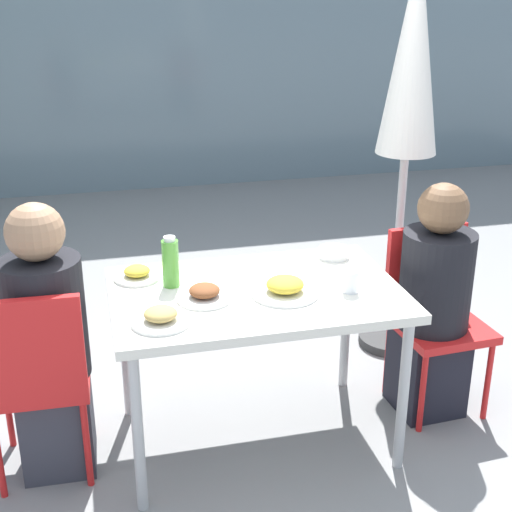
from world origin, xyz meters
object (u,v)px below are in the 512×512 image
object	(u,v)px
chair_left	(36,371)
bottle	(171,263)
person_left	(49,348)
chair_right	(433,305)
salad_bowl	(334,253)
person_right	(433,307)
closed_umbrella	(411,75)
drinking_cup	(351,281)

from	to	relation	value
chair_left	bottle	size ratio (longest dim) A/B	3.93
person_left	chair_right	xyz separation A→B (m)	(1.74, 0.11, -0.06)
bottle	salad_bowl	bearing A→B (deg)	10.56
chair_left	person_right	xyz separation A→B (m)	(1.75, 0.10, 0.03)
chair_left	closed_umbrella	xyz separation A→B (m)	(1.85, 0.73, 0.99)
chair_left	person_left	bearing A→B (deg)	58.10
person_right	closed_umbrella	world-z (taller)	closed_umbrella
chair_right	drinking_cup	size ratio (longest dim) A/B	9.21
chair_left	chair_right	world-z (taller)	same
chair_right	bottle	size ratio (longest dim) A/B	3.93
salad_bowl	drinking_cup	bearing A→B (deg)	-99.52
closed_umbrella	bottle	world-z (taller)	closed_umbrella
drinking_cup	salad_bowl	world-z (taller)	drinking_cup
person_left	chair_right	distance (m)	1.75
person_left	person_right	xyz separation A→B (m)	(1.70, 0.02, -0.03)
bottle	drinking_cup	xyz separation A→B (m)	(0.71, -0.24, -0.06)
closed_umbrella	person_left	bearing A→B (deg)	-160.08
closed_umbrella	person_right	bearing A→B (deg)	-99.38
person_right	salad_bowl	bearing A→B (deg)	-30.91
person_right	drinking_cup	size ratio (longest dim) A/B	11.98
closed_umbrella	bottle	bearing A→B (deg)	-156.57
chair_left	bottle	world-z (taller)	bottle
chair_left	person_right	size ratio (longest dim) A/B	0.77
drinking_cup	person_right	bearing A→B (deg)	19.10
person_left	closed_umbrella	bearing A→B (deg)	21.79
chair_left	person_left	size ratio (longest dim) A/B	0.74
person_left	drinking_cup	world-z (taller)	person_left
person_left	closed_umbrella	world-z (taller)	closed_umbrella
closed_umbrella	bottle	size ratio (longest dim) A/B	9.63
bottle	salad_bowl	size ratio (longest dim) A/B	1.55
chair_right	person_left	bearing A→B (deg)	0.05
person_left	salad_bowl	distance (m)	1.32
chair_right	drinking_cup	xyz separation A→B (m)	(-0.52, -0.25, 0.28)
person_left	salad_bowl	size ratio (longest dim) A/B	8.25
closed_umbrella	salad_bowl	size ratio (longest dim) A/B	14.95
person_right	drinking_cup	bearing A→B (deg)	15.64
person_left	salad_bowl	world-z (taller)	person_left
chair_left	person_right	distance (m)	1.75
chair_left	salad_bowl	world-z (taller)	chair_left
person_right	drinking_cup	distance (m)	0.56
closed_umbrella	salad_bowl	world-z (taller)	closed_umbrella
chair_left	drinking_cup	size ratio (longest dim) A/B	9.21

